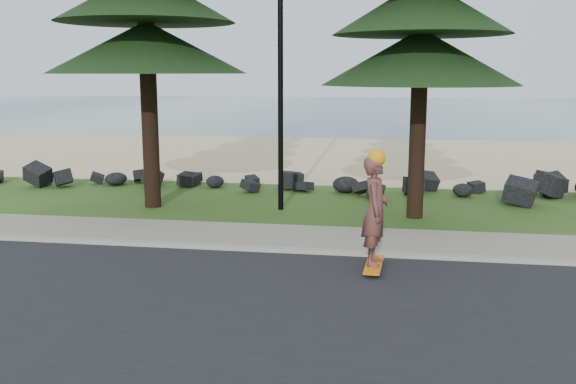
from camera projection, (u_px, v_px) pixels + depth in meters
name	position (u px, v px, depth m)	size (l,w,h in m)	color
ground	(256.00, 240.00, 14.02)	(160.00, 160.00, 0.00)	#254816
road	(193.00, 315.00, 9.65)	(160.00, 7.00, 0.02)	black
kerb	(247.00, 249.00, 13.13)	(160.00, 0.20, 0.10)	#9F9A8F
sidewalk	(258.00, 236.00, 14.20)	(160.00, 2.00, 0.08)	gray
beach_sand	(325.00, 155.00, 28.08)	(160.00, 15.00, 0.01)	#D3BE8C
ocean	(363.00, 109.00, 63.49)	(160.00, 58.00, 0.01)	#304E5C
seawall_boulders	(294.00, 193.00, 19.45)	(60.00, 2.40, 1.10)	black
lamp_post	(280.00, 51.00, 16.36)	(0.25, 0.14, 8.14)	black
skateboarder	(375.00, 211.00, 11.65)	(0.52, 1.22, 2.24)	orange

